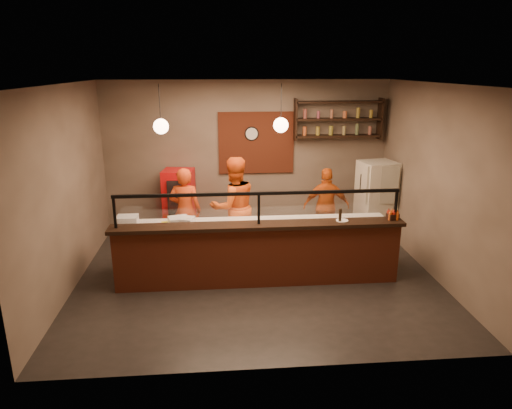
{
  "coord_description": "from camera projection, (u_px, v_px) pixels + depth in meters",
  "views": [
    {
      "loc": [
        -0.62,
        -7.11,
        3.46
      ],
      "look_at": [
        0.01,
        0.3,
        1.2
      ],
      "focal_mm": 32.0,
      "sensor_mm": 36.0,
      "label": 1
    }
  ],
  "objects": [
    {
      "name": "wall_right",
      "position": [
        436.0,
        182.0,
        7.61
      ],
      "size": [
        0.0,
        5.0,
        5.0
      ],
      "primitive_type": "plane",
      "rotation": [
        1.57,
        0.0,
        -1.57
      ],
      "color": "#7E6B5C",
      "rests_on": "floor"
    },
    {
      "name": "ceiling",
      "position": [
        257.0,
        84.0,
        6.9
      ],
      "size": [
        6.0,
        6.0,
        0.0
      ],
      "primitive_type": "plane",
      "rotation": [
        3.14,
        0.0,
        0.0
      ],
      "color": "#342D28",
      "rests_on": "wall_back"
    },
    {
      "name": "counter_ledge",
      "position": [
        259.0,
        226.0,
        7.24
      ],
      "size": [
        4.7,
        0.37,
        0.06
      ],
      "primitive_type": "cube",
      "color": "black",
      "rests_on": "service_counter"
    },
    {
      "name": "pendant_left",
      "position": [
        161.0,
        126.0,
        7.16
      ],
      "size": [
        0.24,
        0.24,
        0.77
      ],
      "color": "black",
      "rests_on": "ceiling"
    },
    {
      "name": "prep_tub_b",
      "position": [
        179.0,
        222.0,
        7.58
      ],
      "size": [
        0.38,
        0.33,
        0.16
      ],
      "primitive_type": "cube",
      "rotation": [
        0.0,
        0.0,
        0.28
      ],
      "color": "silver",
      "rests_on": "worktop"
    },
    {
      "name": "wall_clock",
      "position": [
        252.0,
        134.0,
        9.57
      ],
      "size": [
        0.3,
        0.04,
        0.3
      ],
      "primitive_type": "cylinder",
      "rotation": [
        1.57,
        0.0,
        0.0
      ],
      "color": "black",
      "rests_on": "wall_back"
    },
    {
      "name": "pizza_dough",
      "position": [
        244.0,
        225.0,
        7.66
      ],
      "size": [
        0.75,
        0.75,
        0.01
      ],
      "primitive_type": "cylinder",
      "rotation": [
        0.0,
        0.0,
        0.42
      ],
      "color": "silver",
      "rests_on": "worktop"
    },
    {
      "name": "fridge",
      "position": [
        376.0,
        200.0,
        9.38
      ],
      "size": [
        0.78,
        0.74,
        1.62
      ],
      "primitive_type": "cube",
      "rotation": [
        0.0,
        0.0,
        0.19
      ],
      "color": "beige",
      "rests_on": "floor"
    },
    {
      "name": "cook_mid",
      "position": [
        234.0,
        207.0,
        8.51
      ],
      "size": [
        1.1,
        0.97,
        1.88
      ],
      "primitive_type": "imported",
      "rotation": [
        0.0,
        0.0,
        3.47
      ],
      "color": "#DD5214",
      "rests_on": "floor"
    },
    {
      "name": "sneeze_guard",
      "position": [
        259.0,
        205.0,
        7.14
      ],
      "size": [
        4.5,
        0.05,
        0.52
      ],
      "color": "white",
      "rests_on": "counter_ledge"
    },
    {
      "name": "prep_tub_a",
      "position": [
        127.0,
        221.0,
        7.6
      ],
      "size": [
        0.35,
        0.28,
        0.17
      ],
      "primitive_type": "cube",
      "rotation": [
        0.0,
        0.0,
        0.01
      ],
      "color": "silver",
      "rests_on": "worktop"
    },
    {
      "name": "service_counter",
      "position": [
        259.0,
        256.0,
        7.4
      ],
      "size": [
        4.6,
        0.25,
        1.0
      ],
      "primitive_type": "cube",
      "color": "maroon",
      "rests_on": "floor"
    },
    {
      "name": "wall_left",
      "position": [
        66.0,
        190.0,
        7.12
      ],
      "size": [
        0.0,
        5.0,
        5.0
      ],
      "primitive_type": "plane",
      "rotation": [
        1.57,
        0.0,
        1.57
      ],
      "color": "#7E6B5C",
      "rests_on": "floor"
    },
    {
      "name": "wall_front",
      "position": [
        277.0,
        243.0,
        4.98
      ],
      "size": [
        6.0,
        0.0,
        6.0
      ],
      "primitive_type": "plane",
      "rotation": [
        -1.57,
        0.0,
        0.0
      ],
      "color": "#7E6B5C",
      "rests_on": "floor"
    },
    {
      "name": "condiment_caddy",
      "position": [
        393.0,
        216.0,
        7.44
      ],
      "size": [
        0.2,
        0.18,
        0.1
      ],
      "primitive_type": "cube",
      "rotation": [
        0.0,
        0.0,
        0.26
      ],
      "color": "black",
      "rests_on": "counter_ledge"
    },
    {
      "name": "rolling_pin",
      "position": [
        172.0,
        222.0,
        7.72
      ],
      "size": [
        0.35,
        0.14,
        0.06
      ],
      "primitive_type": "cylinder",
      "rotation": [
        0.0,
        1.57,
        0.24
      ],
      "color": "yellow",
      "rests_on": "worktop"
    },
    {
      "name": "small_plate",
      "position": [
        342.0,
        220.0,
        7.37
      ],
      "size": [
        0.2,
        0.2,
        0.01
      ],
      "primitive_type": "cylinder",
      "rotation": [
        0.0,
        0.0,
        -0.02
      ],
      "color": "silver",
      "rests_on": "counter_ledge"
    },
    {
      "name": "brick_patch",
      "position": [
        256.0,
        143.0,
        9.65
      ],
      "size": [
        1.6,
        0.04,
        1.3
      ],
      "primitive_type": "cube",
      "color": "maroon",
      "rests_on": "wall_back"
    },
    {
      "name": "prep_tub_c",
      "position": [
        184.0,
        222.0,
        7.57
      ],
      "size": [
        0.37,
        0.33,
        0.15
      ],
      "primitive_type": "cube",
      "rotation": [
        0.0,
        0.0,
        -0.3
      ],
      "color": "silver",
      "rests_on": "worktop"
    },
    {
      "name": "wall_shelving",
      "position": [
        338.0,
        119.0,
        9.5
      ],
      "size": [
        1.84,
        0.28,
        0.85
      ],
      "color": "black",
      "rests_on": "wall_back"
    },
    {
      "name": "worktop",
      "position": [
        256.0,
        224.0,
        7.77
      ],
      "size": [
        4.6,
        0.75,
        0.05
      ],
      "primitive_type": "cube",
      "color": "silver",
      "rests_on": "worktop_cabinet"
    },
    {
      "name": "worktop_cabinet",
      "position": [
        256.0,
        249.0,
        7.9
      ],
      "size": [
        4.6,
        0.75,
        0.85
      ],
      "primitive_type": "cube",
      "color": "gray",
      "rests_on": "floor"
    },
    {
      "name": "pepper_mill",
      "position": [
        340.0,
        215.0,
        7.3
      ],
      "size": [
        0.06,
        0.06,
        0.22
      ],
      "primitive_type": "cylinder",
      "rotation": [
        0.0,
        0.0,
        0.41
      ],
      "color": "black",
      "rests_on": "counter_ledge"
    },
    {
      "name": "cook_left",
      "position": [
        185.0,
        211.0,
        8.61
      ],
      "size": [
        0.66,
        0.48,
        1.67
      ],
      "primitive_type": "imported",
      "rotation": [
        0.0,
        0.0,
        3.0
      ],
      "color": "red",
      "rests_on": "floor"
    },
    {
      "name": "wall_back",
      "position": [
        247.0,
        157.0,
        9.75
      ],
      "size": [
        6.0,
        0.0,
        6.0
      ],
      "primitive_type": "plane",
      "rotation": [
        1.57,
        0.0,
        0.0
      ],
      "color": "#7E6B5C",
      "rests_on": "floor"
    },
    {
      "name": "floor",
      "position": [
        257.0,
        276.0,
        7.83
      ],
      "size": [
        6.0,
        6.0,
        0.0
      ],
      "primitive_type": "plane",
      "color": "black",
      "rests_on": "ground"
    },
    {
      "name": "cook_right",
      "position": [
        326.0,
        207.0,
        9.07
      ],
      "size": [
        0.95,
        0.48,
        1.56
      ],
      "primitive_type": "imported",
      "rotation": [
        0.0,
        0.0,
        3.03
      ],
      "color": "#C54F12",
      "rests_on": "floor"
    },
    {
      "name": "red_cooler",
      "position": [
        179.0,
        203.0,
        9.55
      ],
      "size": [
        0.68,
        0.63,
        1.42
      ],
      "primitive_type": "cube",
      "rotation": [
        0.0,
        0.0,
        -0.13
      ],
      "color": "red",
      "rests_on": "floor"
    },
    {
      "name": "pendant_right",
      "position": [
        281.0,
        125.0,
        7.31
      ],
      "size": [
        0.24,
        0.24,
        0.77
      ],
      "color": "black",
      "rests_on": "ceiling"
    }
  ]
}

